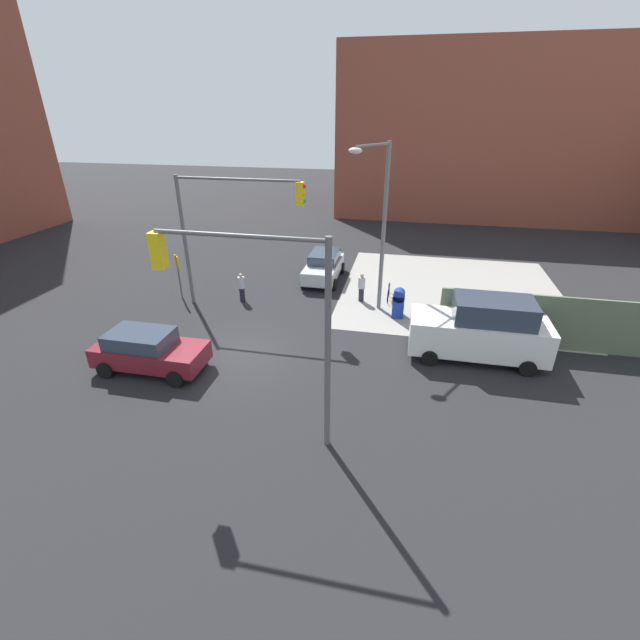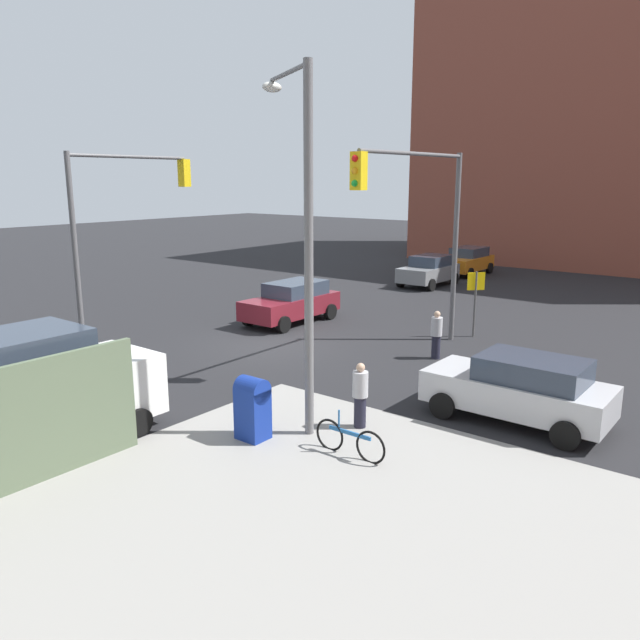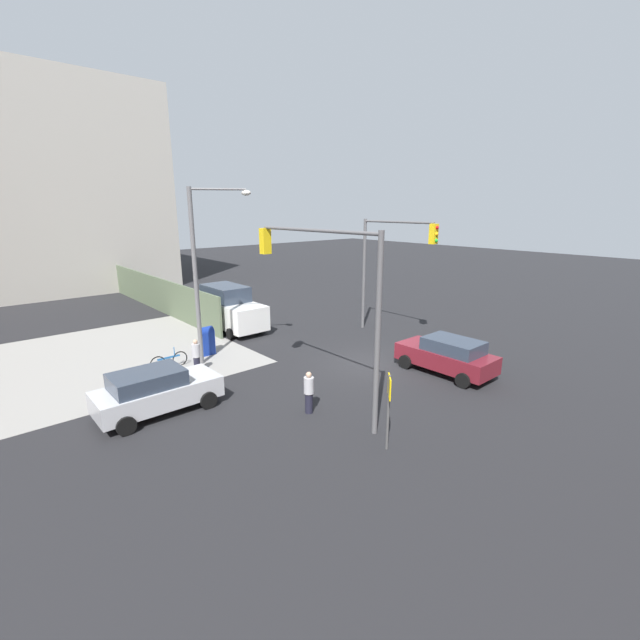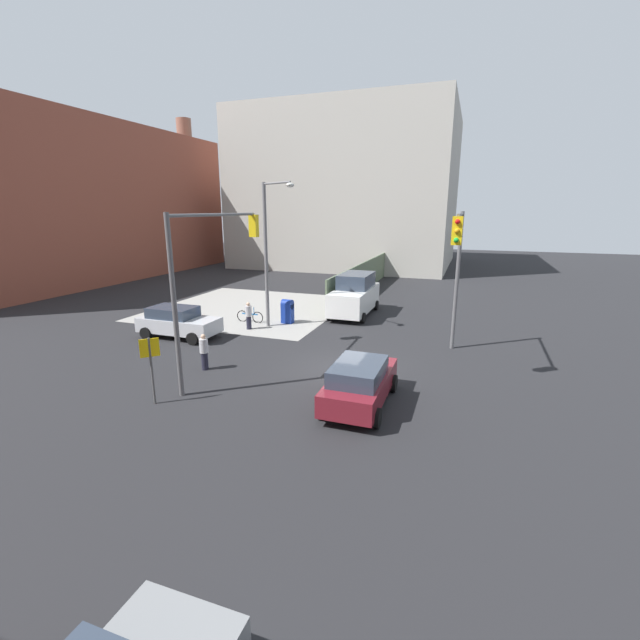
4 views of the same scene
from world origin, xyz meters
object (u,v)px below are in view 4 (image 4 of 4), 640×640
(street_lamp_corner, at_px, (269,245))
(mailbox_blue, at_px, (287,310))
(coupe_silver, at_px, (178,322))
(hatchback_maroon, at_px, (360,382))
(traffic_signal_se_corner, at_px, (457,258))
(smokestack, at_px, (189,192))
(traffic_signal_nw_corner, at_px, (212,260))
(bicycle_leaning_on_fence, at_px, (250,317))
(pedestrian_crossing, at_px, (249,315))
(pedestrian_waiting, at_px, (204,351))
(van_white_delivery, at_px, (355,295))

(street_lamp_corner, xyz_separation_m, mailbox_blue, (1.19, -0.48, -3.94))
(coupe_silver, xyz_separation_m, hatchback_maroon, (-4.70, -11.10, 0.00))
(mailbox_blue, bearing_deg, traffic_signal_se_corner, -110.73)
(smokestack, xyz_separation_m, traffic_signal_nw_corner, (-33.90, -25.50, -4.04))
(hatchback_maroon, relative_size, bicycle_leaning_on_fence, 2.45)
(smokestack, bearing_deg, traffic_signal_se_corner, -130.29)
(smokestack, xyz_separation_m, traffic_signal_se_corner, (-29.25, -34.50, -4.12))
(coupe_silver, distance_m, bicycle_leaning_on_fence, 4.54)
(hatchback_maroon, bearing_deg, street_lamp_corner, 41.95)
(street_lamp_corner, bearing_deg, mailbox_blue, -22.07)
(traffic_signal_nw_corner, relative_size, hatchback_maroon, 1.52)
(street_lamp_corner, height_order, pedestrian_crossing, street_lamp_corner)
(bicycle_leaning_on_fence, bearing_deg, traffic_signal_nw_corner, -160.57)
(traffic_signal_nw_corner, distance_m, bicycle_leaning_on_fence, 9.19)
(street_lamp_corner, xyz_separation_m, pedestrian_waiting, (-7.01, -0.28, -3.90))
(smokestack, height_order, van_white_delivery, smokestack)
(bicycle_leaning_on_fence, bearing_deg, smokestack, 40.98)
(hatchback_maroon, bearing_deg, coupe_silver, 67.04)
(pedestrian_waiting, bearing_deg, bicycle_leaning_on_fence, -160.41)
(pedestrian_crossing, bearing_deg, traffic_signal_se_corner, -176.69)
(coupe_silver, distance_m, pedestrian_waiting, 5.44)
(pedestrian_crossing, distance_m, pedestrian_waiting, 6.33)
(traffic_signal_se_corner, height_order, van_white_delivery, traffic_signal_se_corner)
(traffic_signal_se_corner, height_order, hatchback_maroon, traffic_signal_se_corner)
(coupe_silver, height_order, pedestrian_waiting, coupe_silver)
(street_lamp_corner, bearing_deg, van_white_delivery, -38.78)
(coupe_silver, bearing_deg, street_lamp_corner, -48.06)
(van_white_delivery, bearing_deg, traffic_signal_nw_corner, 166.94)
(smokestack, height_order, traffic_signal_se_corner, smokestack)
(street_lamp_corner, distance_m, hatchback_maroon, 11.58)
(hatchback_maroon, bearing_deg, mailbox_blue, 36.22)
(traffic_signal_se_corner, distance_m, coupe_silver, 14.32)
(smokestack, height_order, hatchback_maroon, smokestack)
(coupe_silver, relative_size, van_white_delivery, 0.79)
(hatchback_maroon, xyz_separation_m, pedestrian_waiting, (1.10, 7.02, -0.04))
(coupe_silver, relative_size, pedestrian_crossing, 2.73)
(traffic_signal_nw_corner, distance_m, coupe_silver, 7.13)
(hatchback_maroon, relative_size, van_white_delivery, 0.79)
(traffic_signal_se_corner, xyz_separation_m, mailbox_blue, (3.60, 9.50, -3.84))
(van_white_delivery, height_order, bicycle_leaning_on_fence, van_white_delivery)
(traffic_signal_se_corner, relative_size, coupe_silver, 1.53)
(van_white_delivery, bearing_deg, mailbox_blue, 136.69)
(traffic_signal_se_corner, height_order, bicycle_leaning_on_fence, traffic_signal_se_corner)
(pedestrian_crossing, xyz_separation_m, pedestrian_waiting, (-6.20, -1.30, 0.00))
(traffic_signal_se_corner, bearing_deg, pedestrian_waiting, 115.39)
(mailbox_blue, bearing_deg, street_lamp_corner, 157.93)
(pedestrian_crossing, height_order, bicycle_leaning_on_fence, pedestrian_crossing)
(coupe_silver, bearing_deg, van_white_delivery, -43.10)
(traffic_signal_nw_corner, height_order, mailbox_blue, traffic_signal_nw_corner)
(street_lamp_corner, relative_size, van_white_delivery, 1.48)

